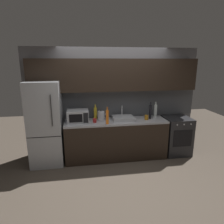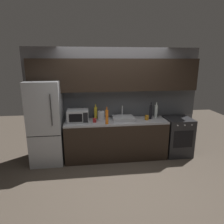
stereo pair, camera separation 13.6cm
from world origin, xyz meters
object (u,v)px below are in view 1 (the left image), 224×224
Objects in this scene: wine_bottle_dark at (150,112)px; mug_amber at (146,117)px; kettle at (101,116)px; mug_red at (95,121)px; oven_range at (176,135)px; wine_bottle_clear at (155,111)px; wine_bottle_orange at (107,117)px; refrigerator at (46,124)px; microwave at (78,116)px; wine_bottle_yellow at (95,113)px.

wine_bottle_dark is 0.17m from mug_amber.
mug_red is (-0.15, -0.14, -0.06)m from kettle.
oven_range is 10.22× the size of mug_red.
oven_range is 1.90m from kettle.
wine_bottle_clear is 0.34m from mug_amber.
mug_red is (-1.30, -0.11, -0.12)m from wine_bottle_dark.
refrigerator is at bearing 170.16° from wine_bottle_orange.
mug_amber is at bearing -1.83° from microwave.
refrigerator is at bearing -176.66° from kettle.
wine_bottle_orange is 0.32m from mug_red.
kettle is 0.22m from mug_red.
oven_range is 1.96× the size of microwave.
wine_bottle_yellow is 0.49m from wine_bottle_orange.
mug_red is (-0.04, -0.29, -0.09)m from wine_bottle_yellow.
wine_bottle_dark reaches higher than wine_bottle_yellow.
wine_bottle_orange is at bearing -30.72° from mug_red.
oven_range is at bearing 2.16° from mug_amber.
mug_amber is (0.93, 0.19, -0.10)m from wine_bottle_orange.
wine_bottle_clear is (2.50, 0.14, 0.15)m from refrigerator.
wine_bottle_clear is 1.48m from mug_red.
kettle is at bearing -52.28° from wine_bottle_yellow.
refrigerator reaches higher than mug_red.
mug_red is (-1.46, -0.21, -0.11)m from wine_bottle_clear.
wine_bottle_yellow is (0.40, 0.20, 0.00)m from microwave.
wine_bottle_clear is 3.52× the size of mug_amber.
wine_bottle_yellow is at bearing 171.99° from wine_bottle_dark.
mug_amber is at bearing -12.25° from wine_bottle_yellow.
refrigerator is at bearing -178.99° from wine_bottle_dark.
wine_bottle_orange is (0.61, -0.24, 0.02)m from microwave.
mug_amber is (1.54, -0.05, -0.08)m from microwave.
microwave is at bearing -174.30° from kettle.
wine_bottle_orange is at bearing -172.59° from oven_range.
wine_bottle_dark is (1.14, -0.03, 0.06)m from kettle.
kettle is at bearing 177.77° from oven_range.
mug_red is at bearing 149.28° from wine_bottle_orange.
wine_bottle_orange reaches higher than mug_amber.
kettle is 0.32m from wine_bottle_orange.
microwave is 5.22× the size of mug_red.
wine_bottle_dark reaches higher than wine_bottle_orange.
refrigerator reaches higher than oven_range.
wine_bottle_clear is at bearing 32.12° from mug_amber.
kettle is at bearing 109.05° from wine_bottle_orange.
refrigerator is 1.04m from mug_red.
wine_bottle_dark is 1.31m from mug_red.
wine_bottle_clear is 1.26m from wine_bottle_orange.
wine_bottle_clear is at bearing 8.35° from mug_red.
mug_red is at bearing -177.98° from mug_amber.
refrigerator is 2.51m from wine_bottle_clear.
wine_bottle_dark reaches higher than mug_red.
mug_red is at bearing -174.98° from wine_bottle_dark.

